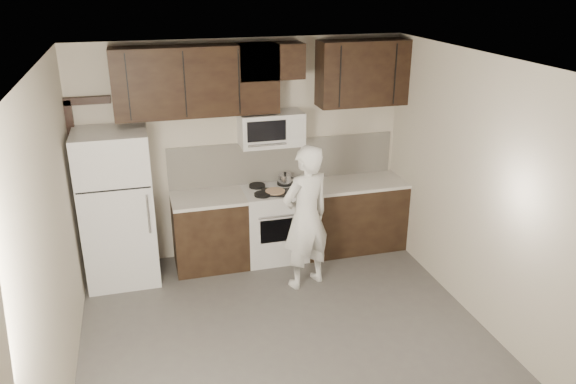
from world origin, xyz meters
name	(u,v)px	position (x,y,z in m)	size (l,w,h in m)	color
floor	(294,351)	(0.00, 0.00, 0.00)	(4.50, 4.50, 0.00)	#54504E
back_wall	(244,150)	(0.00, 2.25, 1.35)	(4.00, 4.00, 0.00)	beige
ceiling	(295,68)	(0.00, 0.00, 2.70)	(4.50, 4.50, 0.00)	white
counter_run	(297,221)	(0.60, 1.94, 0.46)	(2.95, 0.64, 0.91)	black
stove	(274,223)	(0.30, 1.94, 0.46)	(0.76, 0.66, 0.94)	silver
backsplash	(283,160)	(0.50, 2.24, 1.18)	(2.90, 0.02, 0.54)	silver
upper_cabinets	(262,76)	(0.21, 2.08, 2.28)	(3.48, 0.35, 0.78)	black
microwave	(271,129)	(0.30, 2.06, 1.65)	(0.76, 0.42, 0.40)	silver
refrigerator	(118,208)	(-1.55, 1.89, 0.90)	(0.80, 0.76, 1.80)	silver
door_trim	(81,173)	(-1.92, 2.21, 1.25)	(0.50, 0.08, 2.12)	black
saucepan	(285,179)	(0.48, 2.09, 0.98)	(0.29, 0.17, 0.16)	silver
baking_tray	(275,192)	(0.29, 1.82, 0.92)	(0.35, 0.27, 0.02)	black
pizza	(275,191)	(0.29, 1.82, 0.94)	(0.24, 0.24, 0.02)	beige
person	(306,217)	(0.48, 1.18, 0.84)	(0.62, 0.40, 1.69)	white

